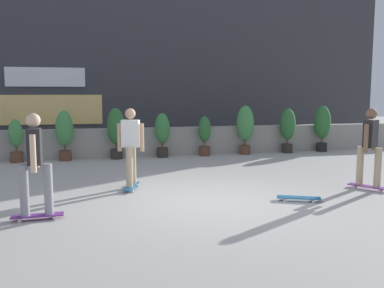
# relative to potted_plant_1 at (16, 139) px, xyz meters

# --- Properties ---
(ground_plane) EXTENTS (48.00, 48.00, 0.00)m
(ground_plane) POSITION_rel_potted_plant_1_xyz_m (4.29, -5.55, -0.69)
(ground_plane) COLOR #B2AFA8
(planter_wall) EXTENTS (18.00, 0.40, 0.90)m
(planter_wall) POSITION_rel_potted_plant_1_xyz_m (4.29, 0.45, -0.24)
(planter_wall) COLOR gray
(planter_wall) RESTS_ON ground
(building_backdrop) EXTENTS (20.00, 2.08, 6.50)m
(building_backdrop) POSITION_rel_potted_plant_1_xyz_m (4.28, 4.45, 2.56)
(building_backdrop) COLOR #38383D
(building_backdrop) RESTS_ON ground
(potted_plant_1) EXTENTS (0.40, 0.40, 1.26)m
(potted_plant_1) POSITION_rel_potted_plant_1_xyz_m (0.00, 0.00, 0.00)
(potted_plant_1) COLOR brown
(potted_plant_1) RESTS_ON ground
(potted_plant_2) EXTENTS (0.51, 0.51, 1.50)m
(potted_plant_2) POSITION_rel_potted_plant_1_xyz_m (1.36, 0.00, 0.18)
(potted_plant_2) COLOR brown
(potted_plant_2) RESTS_ON ground
(potted_plant_3) EXTENTS (0.54, 0.54, 1.56)m
(potted_plant_3) POSITION_rel_potted_plant_1_xyz_m (2.87, 0.00, 0.22)
(potted_plant_3) COLOR #2D2823
(potted_plant_3) RESTS_ON ground
(potted_plant_4) EXTENTS (0.46, 0.46, 1.39)m
(potted_plant_4) POSITION_rel_potted_plant_1_xyz_m (4.30, -0.00, 0.10)
(potted_plant_4) COLOR #2D2823
(potted_plant_4) RESTS_ON ground
(potted_plant_5) EXTENTS (0.40, 0.40, 1.27)m
(potted_plant_5) POSITION_rel_potted_plant_1_xyz_m (5.68, 0.00, 0.01)
(potted_plant_5) COLOR brown
(potted_plant_5) RESTS_ON ground
(potted_plant_6) EXTENTS (0.57, 0.57, 1.61)m
(potted_plant_6) POSITION_rel_potted_plant_1_xyz_m (7.06, -0.00, 0.25)
(potted_plant_6) COLOR brown
(potted_plant_6) RESTS_ON ground
(potted_plant_7) EXTENTS (0.51, 0.51, 1.50)m
(potted_plant_7) POSITION_rel_potted_plant_1_xyz_m (8.58, 0.00, 0.18)
(potted_plant_7) COLOR #2D2823
(potted_plant_7) RESTS_ON ground
(potted_plant_8) EXTENTS (0.55, 0.55, 1.58)m
(potted_plant_8) POSITION_rel_potted_plant_1_xyz_m (9.89, 0.00, 0.23)
(potted_plant_8) COLOR black
(potted_plant_8) RESTS_ON ground
(skater_far_left) EXTENTS (0.54, 0.82, 1.70)m
(skater_far_left) POSITION_rel_potted_plant_1_xyz_m (2.94, -4.21, 0.25)
(skater_far_left) COLOR #266699
(skater_far_left) RESTS_ON ground
(skater_by_wall_right) EXTENTS (0.61, 0.78, 1.70)m
(skater_by_wall_right) POSITION_rel_potted_plant_1_xyz_m (7.76, -5.38, 0.25)
(skater_by_wall_right) COLOR #72338C
(skater_by_wall_right) RESTS_ON ground
(skater_far_right) EXTENTS (0.81, 0.56, 1.70)m
(skater_far_right) POSITION_rel_potted_plant_1_xyz_m (1.29, -5.98, 0.25)
(skater_far_right) COLOR #72338C
(skater_far_right) RESTS_ON ground
(skateboard_near_camera) EXTENTS (0.81, 0.51, 0.08)m
(skateboard_near_camera) POSITION_rel_potted_plant_1_xyz_m (5.90, -5.91, -0.63)
(skateboard_near_camera) COLOR #266699
(skateboard_near_camera) RESTS_ON ground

